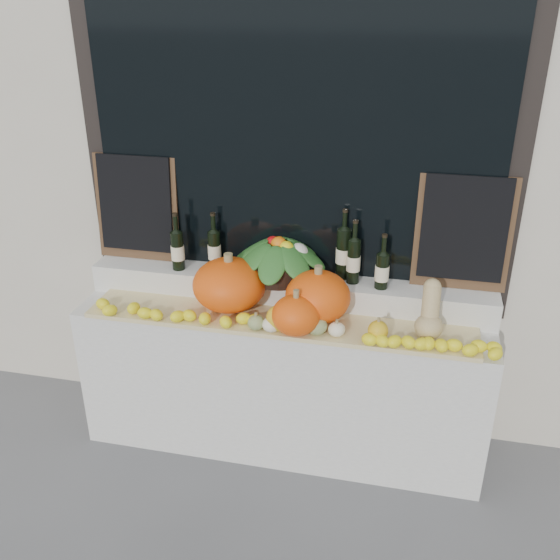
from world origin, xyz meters
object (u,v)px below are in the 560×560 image
object	(u,v)px
produce_bowl	(279,257)
wine_bottle_tall	(343,253)
butternut_squash	(430,314)
pumpkin_right	(318,297)
pumpkin_left	(229,285)

from	to	relation	value
produce_bowl	wine_bottle_tall	world-z (taller)	wine_bottle_tall
butternut_squash	produce_bowl	xyz separation A→B (m)	(-0.84, 0.25, 0.13)
pumpkin_right	pumpkin_left	bearing A→B (deg)	176.99
butternut_squash	produce_bowl	world-z (taller)	produce_bowl
pumpkin_left	butternut_squash	size ratio (longest dim) A/B	1.39
pumpkin_right	butternut_squash	xyz separation A→B (m)	(0.58, -0.04, -0.01)
pumpkin_right	produce_bowl	xyz separation A→B (m)	(-0.26, 0.21, 0.12)
butternut_squash	produce_bowl	bearing A→B (deg)	163.67
pumpkin_left	butternut_squash	bearing A→B (deg)	-3.29
pumpkin_right	wine_bottle_tall	world-z (taller)	wine_bottle_tall
butternut_squash	pumpkin_left	bearing A→B (deg)	176.71
pumpkin_right	butternut_squash	size ratio (longest dim) A/B	1.20
pumpkin_left	produce_bowl	bearing A→B (deg)	37.92
pumpkin_left	pumpkin_right	distance (m)	0.49
pumpkin_right	produce_bowl	bearing A→B (deg)	140.81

